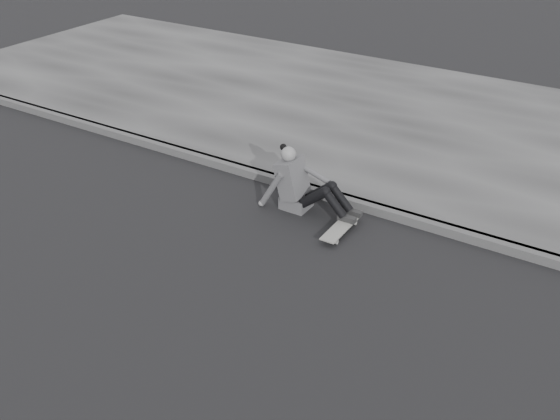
{
  "coord_description": "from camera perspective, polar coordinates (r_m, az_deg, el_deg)",
  "views": [
    {
      "loc": [
        1.09,
        -4.14,
        4.25
      ],
      "look_at": [
        -2.26,
        1.25,
        0.5
      ],
      "focal_mm": 40.0,
      "sensor_mm": 36.0,
      "label": 1
    }
  ],
  "objects": [
    {
      "name": "curb",
      "position": [
        8.0,
        19.17,
        -2.95
      ],
      "size": [
        24.0,
        0.16,
        0.12
      ],
      "primitive_type": "cube",
      "color": "#474747",
      "rests_on": "ground"
    },
    {
      "name": "skateboard",
      "position": [
        7.88,
        5.59,
        -1.62
      ],
      "size": [
        0.2,
        0.78,
        0.09
      ],
      "color": "#989893",
      "rests_on": "ground"
    },
    {
      "name": "sidewalk",
      "position": [
        10.66,
        23.37,
        4.81
      ],
      "size": [
        24.0,
        6.0,
        0.12
      ],
      "primitive_type": "cube",
      "color": "#3E3E3E",
      "rests_on": "ground"
    },
    {
      "name": "ground",
      "position": [
        6.04,
        12.51,
        -15.16
      ],
      "size": [
        80.0,
        80.0,
        0.0
      ],
      "primitive_type": "plane",
      "color": "black",
      "rests_on": "ground"
    },
    {
      "name": "seated_woman",
      "position": [
        8.22,
        1.91,
        2.3
      ],
      "size": [
        1.38,
        0.46,
        0.88
      ],
      "color": "#4A4A4C",
      "rests_on": "ground"
    }
  ]
}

